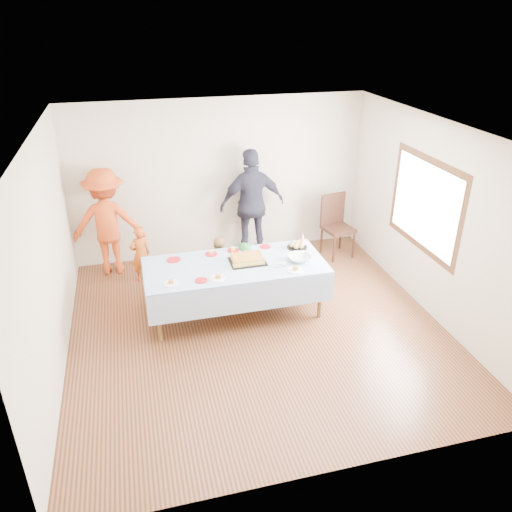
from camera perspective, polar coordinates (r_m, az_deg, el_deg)
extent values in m
plane|color=#442313|center=(6.97, 0.11, -8.12)|extent=(5.00, 5.00, 0.00)
cube|color=beige|center=(8.59, -4.13, 8.76)|extent=(5.00, 0.04, 2.70)
cube|color=beige|center=(4.27, 8.78, -11.65)|extent=(5.00, 0.04, 2.70)
cube|color=beige|center=(6.23, -22.75, -0.53)|extent=(0.04, 5.00, 2.70)
cube|color=beige|center=(7.29, 19.54, 3.95)|extent=(0.04, 5.00, 2.70)
cube|color=white|center=(5.87, 0.14, 14.09)|extent=(5.00, 5.00, 0.04)
cube|color=#472B16|center=(7.38, 18.70, 5.60)|extent=(0.03, 1.75, 1.35)
cylinder|color=brown|center=(6.64, -11.10, -6.87)|extent=(0.06, 0.06, 0.73)
cylinder|color=brown|center=(7.05, 7.36, -4.42)|extent=(0.06, 0.06, 0.73)
cylinder|color=brown|center=(7.36, -11.61, -3.34)|extent=(0.06, 0.06, 0.73)
cylinder|color=brown|center=(7.73, 5.12, -1.32)|extent=(0.06, 0.06, 0.73)
cube|color=brown|center=(6.92, -2.40, -1.18)|extent=(2.40, 1.00, 0.04)
cube|color=white|center=(6.91, -2.40, -0.99)|extent=(2.50, 1.10, 0.01)
cube|color=black|center=(6.96, -0.98, -0.62)|extent=(0.50, 0.38, 0.01)
cube|color=#EDD35A|center=(6.95, -0.98, -0.34)|extent=(0.42, 0.32, 0.06)
cube|color=#974E23|center=(6.93, -0.98, -0.07)|extent=(0.42, 0.32, 0.01)
cylinder|color=black|center=(7.40, 4.71, 1.01)|extent=(0.30, 0.30, 0.02)
sphere|color=tan|center=(7.40, 5.30, 1.38)|extent=(0.07, 0.07, 0.07)
sphere|color=tan|center=(7.45, 4.84, 1.57)|extent=(0.07, 0.07, 0.07)
sphere|color=tan|center=(7.42, 4.26, 1.50)|extent=(0.07, 0.07, 0.07)
sphere|color=tan|center=(7.35, 4.14, 1.25)|extent=(0.07, 0.07, 0.07)
sphere|color=tan|center=(7.31, 4.60, 1.06)|extent=(0.07, 0.07, 0.07)
sphere|color=tan|center=(7.33, 5.18, 1.13)|extent=(0.07, 0.07, 0.07)
sphere|color=tan|center=(7.38, 4.72, 1.32)|extent=(0.07, 0.07, 0.07)
imported|color=silver|center=(7.01, 4.97, -0.23)|extent=(0.33, 0.33, 0.08)
cone|color=white|center=(7.51, 5.34, 2.03)|extent=(0.10, 0.10, 0.17)
cylinder|color=red|center=(7.10, -9.39, -0.43)|extent=(0.20, 0.20, 0.01)
cylinder|color=red|center=(7.20, -5.14, 0.23)|extent=(0.18, 0.18, 0.01)
cylinder|color=red|center=(7.29, -2.63, 0.65)|extent=(0.17, 0.17, 0.01)
cylinder|color=red|center=(7.40, 1.06, 1.08)|extent=(0.17, 0.17, 0.01)
cylinder|color=red|center=(6.53, -6.28, -2.78)|extent=(0.17, 0.17, 0.01)
cylinder|color=white|center=(6.51, -9.68, -3.11)|extent=(0.20, 0.20, 0.01)
cylinder|color=white|center=(6.56, -4.36, -2.56)|extent=(0.22, 0.22, 0.01)
cylinder|color=white|center=(6.76, 4.52, -1.62)|extent=(0.23, 0.23, 0.01)
cylinder|color=black|center=(8.66, 8.89, 0.75)|extent=(0.04, 0.04, 0.48)
cylinder|color=black|center=(8.88, 11.07, 1.23)|extent=(0.04, 0.04, 0.48)
cylinder|color=black|center=(8.96, 7.47, 1.77)|extent=(0.04, 0.04, 0.48)
cylinder|color=black|center=(9.17, 9.61, 2.22)|extent=(0.04, 0.04, 0.48)
cube|color=black|center=(8.81, 9.39, 3.06)|extent=(0.55, 0.55, 0.06)
cube|color=black|center=(8.85, 8.76, 5.37)|extent=(0.47, 0.13, 0.56)
imported|color=#BE5117|center=(8.11, -13.07, 0.22)|extent=(0.39, 0.31, 0.92)
imported|color=#256F32|center=(7.51, -1.25, -1.57)|extent=(0.45, 0.32, 0.86)
imported|color=#A9854F|center=(7.66, -4.32, -0.94)|extent=(0.48, 0.40, 0.88)
imported|color=#C44318|center=(8.35, -16.62, 3.74)|extent=(1.19, 0.76, 1.76)
imported|color=#2A2A3A|center=(8.53, -0.44, 5.92)|extent=(1.15, 0.53, 1.92)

